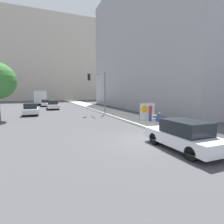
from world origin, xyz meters
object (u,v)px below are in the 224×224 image
parked_car_curbside (184,135)px  city_bus_on_road (40,97)px  seated_protester (160,119)px  traffic_light_pole (99,86)px  car_on_road_midblock (53,105)px  car_on_road_nearest (31,109)px  protest_banner (147,111)px  jogger_on_sidewalk (150,112)px  car_on_road_distant (46,103)px

parked_car_curbside → city_bus_on_road: (-6.65, 40.02, 1.08)m
seated_protester → parked_car_curbside: parked_car_curbside is taller
traffic_light_pole → car_on_road_midblock: 11.44m
seated_protester → car_on_road_nearest: size_ratio=0.27×
protest_banner → parked_car_curbside: protest_banner is taller
protest_banner → car_on_road_midblock: protest_banner is taller
protest_banner → car_on_road_nearest: (-10.82, 10.31, -0.31)m
jogger_on_sidewalk → protest_banner: 0.56m
seated_protester → protest_banner: bearing=83.7°
city_bus_on_road → car_on_road_midblock: bearing=-82.7°
car_on_road_nearest → car_on_road_distant: car_on_road_nearest is taller
car_on_road_midblock → car_on_road_nearest: bearing=-114.2°
city_bus_on_road → parked_car_curbside: bearing=-80.6°
traffic_light_pole → car_on_road_nearest: size_ratio=1.19×
parked_car_curbside → car_on_road_distant: (-5.64, 31.97, -0.05)m
traffic_light_pole → car_on_road_distant: bearing=110.1°
jogger_on_sidewalk → car_on_road_midblock: 19.35m
parked_car_curbside → car_on_road_midblock: car_on_road_midblock is taller
car_on_road_midblock → car_on_road_distant: (-0.93, 6.99, -0.06)m
city_bus_on_road → jogger_on_sidewalk: bearing=-73.6°
protest_banner → city_bus_on_road: 33.67m
jogger_on_sidewalk → city_bus_on_road: (-9.63, 32.80, 0.84)m
jogger_on_sidewalk → car_on_road_midblock: jogger_on_sidewalk is taller
protest_banner → car_on_road_distant: 25.69m
parked_car_curbside → city_bus_on_road: city_bus_on_road is taller
car_on_road_distant → traffic_light_pole: bearing=-69.9°
car_on_road_nearest → car_on_road_distant: size_ratio=1.05×
car_on_road_nearest → car_on_road_midblock: bearing=65.8°
protest_banner → car_on_road_midblock: (-7.72, 17.20, -0.30)m
city_bus_on_road → traffic_light_pole: bearing=-74.0°
protest_banner → traffic_light_pole: 8.32m
car_on_road_midblock → traffic_light_pole: bearing=-62.0°
traffic_light_pole → car_on_road_midblock: bearing=118.0°
seated_protester → jogger_on_sidewalk: 3.06m
seated_protester → car_on_road_midblock: size_ratio=0.26×
car_on_road_nearest → car_on_road_distant: bearing=81.1°
jogger_on_sidewalk → parked_car_curbside: jogger_on_sidewalk is taller
protest_banner → car_on_road_distant: size_ratio=0.42×
parked_car_curbside → car_on_road_midblock: size_ratio=0.89×
seated_protester → car_on_road_midblock: car_on_road_midblock is taller
traffic_light_pole → car_on_road_distant: traffic_light_pole is taller
city_bus_on_road → seated_protester: bearing=-76.5°
car_on_road_nearest → traffic_light_pole: bearing=-19.0°
jogger_on_sidewalk → traffic_light_pole: size_ratio=0.30×
seated_protester → city_bus_on_road: bearing=115.5°
seated_protester → car_on_road_nearest: (-9.69, 13.72, -0.08)m
jogger_on_sidewalk → traffic_light_pole: 8.83m
parked_car_curbside → car_on_road_distant: bearing=100.0°
car_on_road_nearest → city_bus_on_road: city_bus_on_road is taller
protest_banner → car_on_road_distant: protest_banner is taller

